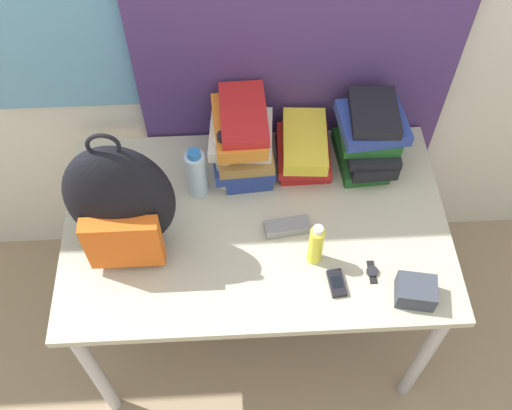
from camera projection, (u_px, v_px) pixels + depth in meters
The scene contains 15 objects.
ground_plane at pixel (261, 410), 2.43m from camera, with size 12.00×12.00×0.00m, color #9E8466.
wall_back at pixel (247, 14), 1.91m from camera, with size 6.00×0.06×2.50m.
curtain_blue at pixel (300, 23), 1.89m from camera, with size 1.10×0.04×2.50m.
desk at pixel (256, 236), 2.10m from camera, with size 1.30×0.80×0.78m.
backpack at pixel (121, 204), 1.79m from camera, with size 0.33×0.20×0.52m.
book_stack_left at pixel (242, 140), 2.05m from camera, with size 0.23×0.30×0.27m.
book_stack_center at pixel (304, 149), 2.12m from camera, with size 0.19×0.28×0.14m.
book_stack_right at pixel (368, 136), 2.07m from camera, with size 0.24×0.28×0.26m.
water_bottle at pixel (196, 174), 2.01m from camera, with size 0.07×0.07×0.21m.
sports_bottle at pixel (225, 162), 2.01m from camera, with size 0.07×0.07×0.26m.
sunscreen_bottle at pixel (316, 245), 1.87m from camera, with size 0.05×0.05×0.18m.
cell_phone at pixel (337, 283), 1.88m from camera, with size 0.06×0.10×0.02m.
sunglasses_case at pixel (287, 227), 1.99m from camera, with size 0.16×0.07×0.04m.
camera_pouch at pixel (416, 291), 1.83m from camera, with size 0.13×0.12×0.07m.
wristwatch at pixel (372, 272), 1.91m from camera, with size 0.04×0.08×0.01m.
Camera 1 is at (-0.06, -0.71, 2.46)m, focal length 42.00 mm.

